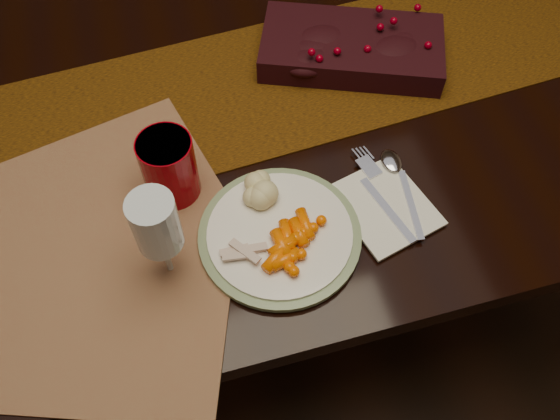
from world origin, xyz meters
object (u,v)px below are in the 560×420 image
object	(u,v)px
napkin	(384,206)
baby_carrots	(298,238)
mashed_potatoes	(262,185)
turkey_shreds	(243,253)
red_cup	(169,168)
dining_table	(256,202)
wine_glass	(161,240)
placemat_main	(88,205)
centerpiece	(352,45)
dinner_plate	(280,235)

from	to	relation	value
napkin	baby_carrots	bearing A→B (deg)	176.53
mashed_potatoes	turkey_shreds	bearing A→B (deg)	-119.49
mashed_potatoes	red_cup	world-z (taller)	red_cup
dining_table	wine_glass	distance (m)	0.60
dining_table	placemat_main	distance (m)	0.52
baby_carrots	wine_glass	distance (m)	0.20
turkey_shreds	dining_table	bearing A→B (deg)	74.91
dining_table	centerpiece	xyz separation A→B (m)	(0.20, 0.02, 0.41)
dinner_plate	turkey_shreds	size ratio (longest dim) A/B	3.37
baby_carrots	red_cup	size ratio (longest dim) A/B	0.85
dinner_plate	napkin	size ratio (longest dim) A/B	1.63
baby_carrots	napkin	world-z (taller)	baby_carrots
centerpiece	wine_glass	world-z (taller)	wine_glass
red_cup	dinner_plate	bearing A→B (deg)	-43.09
mashed_potatoes	wine_glass	distance (m)	0.19
turkey_shreds	red_cup	bearing A→B (deg)	116.35
dinner_plate	baby_carrots	distance (m)	0.04
placemat_main	mashed_potatoes	size ratio (longest dim) A/B	4.75
mashed_potatoes	wine_glass	xyz separation A→B (m)	(-0.16, -0.08, 0.05)
red_cup	napkin	bearing A→B (deg)	-21.23
napkin	wine_glass	bearing A→B (deg)	168.17
dining_table	centerpiece	distance (m)	0.46
turkey_shreds	napkin	bearing A→B (deg)	7.93
mashed_potatoes	red_cup	distance (m)	0.15
dinner_plate	wine_glass	distance (m)	0.19
mashed_potatoes	placemat_main	bearing A→B (deg)	166.59
dinner_plate	mashed_potatoes	xyz separation A→B (m)	(-0.01, 0.07, 0.03)
dining_table	mashed_potatoes	size ratio (longest dim) A/B	20.97
dining_table	napkin	bearing A→B (deg)	-64.68
baby_carrots	napkin	bearing A→B (deg)	11.27
wine_glass	baby_carrots	bearing A→B (deg)	-3.83
centerpiece	wine_glass	bearing A→B (deg)	-139.02
mashed_potatoes	red_cup	size ratio (longest dim) A/B	0.74
centerpiece	red_cup	size ratio (longest dim) A/B	2.85
red_cup	baby_carrots	bearing A→B (deg)	-43.32
dinner_plate	turkey_shreds	world-z (taller)	turkey_shreds
baby_carrots	wine_glass	bearing A→B (deg)	176.17
wine_glass	mashed_potatoes	bearing A→B (deg)	26.93
centerpiece	wine_glass	size ratio (longest dim) A/B	1.86
dinner_plate	napkin	xyz separation A→B (m)	(0.18, 0.01, -0.00)
mashed_potatoes	dining_table	bearing A→B (deg)	81.51
placemat_main	wine_glass	size ratio (longest dim) A/B	2.28
baby_carrots	mashed_potatoes	bearing A→B (deg)	106.94
napkin	red_cup	distance (m)	0.34
centerpiece	napkin	xyz separation A→B (m)	(-0.06, -0.33, -0.03)
napkin	red_cup	bearing A→B (deg)	144.03
wine_glass	dinner_plate	bearing A→B (deg)	2.93
mashed_potatoes	napkin	xyz separation A→B (m)	(0.18, -0.07, -0.04)
napkin	dining_table	bearing A→B (deg)	100.58
placemat_main	baby_carrots	distance (m)	0.34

